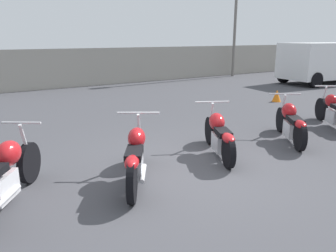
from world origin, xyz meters
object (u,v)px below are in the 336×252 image
motorcycle_slot_1 (3,176)px  traffic_cone_near (277,96)px  motorcycle_slot_4 (291,122)px  parked_van (331,61)px  motorcycle_slot_2 (136,156)px  motorcycle_slot_3 (219,134)px  motorcycle_slot_5 (334,111)px

motorcycle_slot_1 → traffic_cone_near: motorcycle_slot_1 is taller
motorcycle_slot_4 → parked_van: (9.75, 5.20, 0.68)m
parked_van → traffic_cone_near: size_ratio=13.06×
motorcycle_slot_1 → motorcycle_slot_2: size_ratio=1.03×
motorcycle_slot_4 → traffic_cone_near: (3.47, 3.23, -0.21)m
parked_van → traffic_cone_near: bearing=114.4°
parked_van → motorcycle_slot_2: bearing=118.3°
motorcycle_slot_1 → motorcycle_slot_3: size_ratio=1.01×
motorcycle_slot_5 → traffic_cone_near: 3.45m
motorcycle_slot_2 → motorcycle_slot_4: size_ratio=1.05×
motorcycle_slot_2 → motorcycle_slot_5: motorcycle_slot_2 is taller
motorcycle_slot_1 → motorcycle_slot_4: 5.69m
motorcycle_slot_5 → motorcycle_slot_1: bearing=-145.7°
traffic_cone_near → motorcycle_slot_2: bearing=-155.6°
motorcycle_slot_4 → parked_van: parked_van is taller
motorcycle_slot_1 → motorcycle_slot_4: (5.69, -0.18, -0.02)m
motorcycle_slot_5 → parked_van: 9.35m
traffic_cone_near → motorcycle_slot_1: bearing=-161.6°
motorcycle_slot_1 → motorcycle_slot_3: 3.76m
motorcycle_slot_2 → motorcycle_slot_5: bearing=34.7°
motorcycle_slot_5 → parked_van: bearing=67.1°
motorcycle_slot_4 → motorcycle_slot_5: motorcycle_slot_5 is taller
motorcycle_slot_1 → parked_van: parked_van is taller
motorcycle_slot_5 → motorcycle_slot_2: bearing=-143.0°
motorcycle_slot_3 → traffic_cone_near: (5.40, 3.07, -0.20)m
traffic_cone_near → motorcycle_slot_3: bearing=-150.4°
motorcycle_slot_3 → traffic_cone_near: 6.21m
motorcycle_slot_5 → parked_van: size_ratio=0.31×
motorcycle_slot_2 → motorcycle_slot_5: (5.75, 0.26, -0.02)m
parked_van → motorcycle_slot_3: bearing=120.3°
motorcycle_slot_2 → motorcycle_slot_3: (1.92, 0.25, -0.02)m
traffic_cone_near → parked_van: bearing=17.4°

